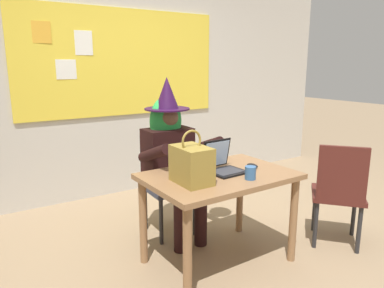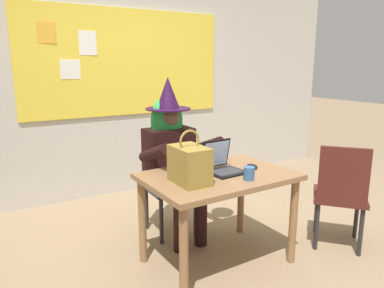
{
  "view_description": "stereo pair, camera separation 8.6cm",
  "coord_description": "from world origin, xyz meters",
  "px_view_note": "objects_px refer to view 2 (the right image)",
  "views": [
    {
      "loc": [
        -1.62,
        -2.13,
        1.55
      ],
      "look_at": [
        -0.07,
        0.3,
        0.9
      ],
      "focal_mm": 33.9,
      "sensor_mm": 36.0,
      "label": 1
    },
    {
      "loc": [
        -1.54,
        -2.17,
        1.55
      ],
      "look_at": [
        -0.07,
        0.3,
        0.9
      ],
      "focal_mm": 33.9,
      "sensor_mm": 36.0,
      "label": 2
    }
  ],
  "objects_px": {
    "person_costumed": "(172,150)",
    "coffee_mug": "(249,173)",
    "desk_main": "(218,187)",
    "computer_mouse": "(252,166)",
    "laptop": "(222,165)",
    "handbag": "(190,164)",
    "chair_extra_corner": "(341,191)",
    "chair_at_desk": "(166,177)"
  },
  "relations": [
    {
      "from": "desk_main",
      "to": "coffee_mug",
      "type": "bearing_deg",
      "value": -64.25
    },
    {
      "from": "person_costumed",
      "to": "coffee_mug",
      "type": "relative_size",
      "value": 15.07
    },
    {
      "from": "coffee_mug",
      "to": "chair_extra_corner",
      "type": "relative_size",
      "value": 0.11
    },
    {
      "from": "desk_main",
      "to": "computer_mouse",
      "type": "xyz_separation_m",
      "value": [
        0.32,
        -0.01,
        0.12
      ]
    },
    {
      "from": "desk_main",
      "to": "laptop",
      "type": "xyz_separation_m",
      "value": [
        0.06,
        0.04,
        0.16
      ]
    },
    {
      "from": "chair_extra_corner",
      "to": "handbag",
      "type": "bearing_deg",
      "value": 127.42
    },
    {
      "from": "handbag",
      "to": "coffee_mug",
      "type": "height_order",
      "value": "handbag"
    },
    {
      "from": "chair_at_desk",
      "to": "coffee_mug",
      "type": "distance_m",
      "value": 1.01
    },
    {
      "from": "handbag",
      "to": "coffee_mug",
      "type": "bearing_deg",
      "value": -21.57
    },
    {
      "from": "laptop",
      "to": "handbag",
      "type": "xyz_separation_m",
      "value": [
        -0.35,
        -0.11,
        0.08
      ]
    },
    {
      "from": "chair_at_desk",
      "to": "laptop",
      "type": "relative_size",
      "value": 3.13
    },
    {
      "from": "handbag",
      "to": "coffee_mug",
      "type": "distance_m",
      "value": 0.44
    },
    {
      "from": "computer_mouse",
      "to": "coffee_mug",
      "type": "relative_size",
      "value": 1.09
    },
    {
      "from": "person_costumed",
      "to": "computer_mouse",
      "type": "relative_size",
      "value": 13.76
    },
    {
      "from": "person_costumed",
      "to": "chair_extra_corner",
      "type": "xyz_separation_m",
      "value": [
        1.08,
        -0.95,
        -0.29
      ]
    },
    {
      "from": "laptop",
      "to": "coffee_mug",
      "type": "height_order",
      "value": "laptop"
    },
    {
      "from": "chair_at_desk",
      "to": "coffee_mug",
      "type": "relative_size",
      "value": 9.58
    },
    {
      "from": "person_costumed",
      "to": "computer_mouse",
      "type": "xyz_separation_m",
      "value": [
        0.39,
        -0.63,
        -0.05
      ]
    },
    {
      "from": "handbag",
      "to": "laptop",
      "type": "bearing_deg",
      "value": 16.78
    },
    {
      "from": "laptop",
      "to": "coffee_mug",
      "type": "distance_m",
      "value": 0.27
    },
    {
      "from": "chair_at_desk",
      "to": "computer_mouse",
      "type": "height_order",
      "value": "chair_at_desk"
    },
    {
      "from": "person_costumed",
      "to": "chair_extra_corner",
      "type": "height_order",
      "value": "person_costumed"
    },
    {
      "from": "laptop",
      "to": "handbag",
      "type": "distance_m",
      "value": 0.38
    },
    {
      "from": "laptop",
      "to": "handbag",
      "type": "relative_size",
      "value": 0.77
    },
    {
      "from": "desk_main",
      "to": "chair_at_desk",
      "type": "distance_m",
      "value": 0.75
    },
    {
      "from": "person_costumed",
      "to": "coffee_mug",
      "type": "height_order",
      "value": "person_costumed"
    },
    {
      "from": "chair_at_desk",
      "to": "laptop",
      "type": "xyz_separation_m",
      "value": [
        0.13,
        -0.7,
        0.27
      ]
    },
    {
      "from": "person_costumed",
      "to": "coffee_mug",
      "type": "bearing_deg",
      "value": 11.94
    },
    {
      "from": "person_costumed",
      "to": "computer_mouse",
      "type": "bearing_deg",
      "value": 31.72
    },
    {
      "from": "person_costumed",
      "to": "laptop",
      "type": "distance_m",
      "value": 0.59
    },
    {
      "from": "desk_main",
      "to": "person_costumed",
      "type": "distance_m",
      "value": 0.64
    },
    {
      "from": "computer_mouse",
      "to": "coffee_mug",
      "type": "height_order",
      "value": "coffee_mug"
    },
    {
      "from": "computer_mouse",
      "to": "laptop",
      "type": "bearing_deg",
      "value": 163.82
    },
    {
      "from": "handbag",
      "to": "chair_extra_corner",
      "type": "xyz_separation_m",
      "value": [
        1.3,
        -0.27,
        -0.35
      ]
    },
    {
      "from": "computer_mouse",
      "to": "handbag",
      "type": "relative_size",
      "value": 0.28
    },
    {
      "from": "person_costumed",
      "to": "coffee_mug",
      "type": "distance_m",
      "value": 0.86
    },
    {
      "from": "chair_at_desk",
      "to": "chair_extra_corner",
      "type": "relative_size",
      "value": 1.01
    },
    {
      "from": "computer_mouse",
      "to": "chair_extra_corner",
      "type": "height_order",
      "value": "chair_extra_corner"
    },
    {
      "from": "desk_main",
      "to": "handbag",
      "type": "bearing_deg",
      "value": -167.08
    },
    {
      "from": "chair_at_desk",
      "to": "handbag",
      "type": "relative_size",
      "value": 2.41
    },
    {
      "from": "computer_mouse",
      "to": "handbag",
      "type": "xyz_separation_m",
      "value": [
        -0.61,
        -0.05,
        0.12
      ]
    },
    {
      "from": "handbag",
      "to": "coffee_mug",
      "type": "relative_size",
      "value": 3.98
    }
  ]
}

